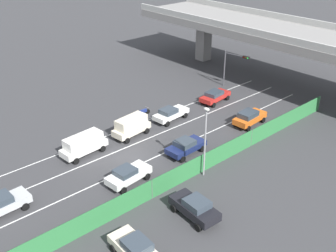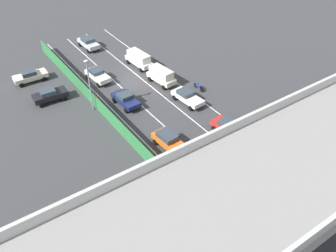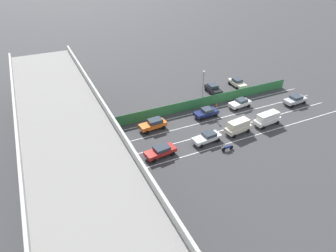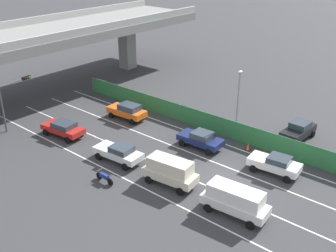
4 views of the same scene
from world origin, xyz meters
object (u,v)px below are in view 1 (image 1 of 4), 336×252
object	(u,v)px
car_sedan_white	(170,113)
parked_sedan_cream	(136,249)
car_van_white	(84,144)
parked_sedan_dark	(195,207)
car_hatchback_white	(128,175)
street_lamp	(205,135)
traffic_light	(233,63)
car_van_cream	(131,126)
car_sedan_red	(215,96)
traffic_cone	(175,174)
motorcycle	(143,112)
car_taxi_orange	(249,117)
car_sedan_navy	(186,146)
car_sedan_silver	(1,204)

from	to	relation	value
car_sedan_white	parked_sedan_cream	size ratio (longest dim) A/B	1.02
car_van_white	parked_sedan_dark	size ratio (longest dim) A/B	1.12
car_hatchback_white	street_lamp	distance (m)	7.68
car_van_white	parked_sedan_dark	xyz separation A→B (m)	(14.09, 1.48, -0.28)
car_sedan_white	traffic_light	size ratio (longest dim) A/B	0.92
parked_sedan_cream	car_sedan_white	bearing A→B (deg)	131.83
car_van_cream	car_van_white	xyz separation A→B (m)	(-0.01, -5.91, -0.03)
car_sedan_red	traffic_cone	world-z (taller)	car_sedan_red
car_sedan_red	car_hatchback_white	world-z (taller)	car_hatchback_white
car_van_white	street_lamp	world-z (taller)	street_lamp
motorcycle	street_lamp	world-z (taller)	street_lamp
car_van_cream	traffic_light	size ratio (longest dim) A/B	0.89
car_sedan_white	street_lamp	size ratio (longest dim) A/B	0.69
car_taxi_orange	car_sedan_navy	bearing A→B (deg)	-91.15
car_sedan_silver	car_taxi_orange	distance (m)	27.50
car_van_white	street_lamp	size ratio (longest dim) A/B	0.72
car_sedan_silver	car_sedan_white	size ratio (longest dim) A/B	0.97
car_taxi_orange	car_hatchback_white	bearing A→B (deg)	-89.82
parked_sedan_dark	street_lamp	distance (m)	6.84
car_sedan_silver	parked_sedan_dark	size ratio (longest dim) A/B	1.03
car_van_cream	parked_sedan_dark	world-z (taller)	car_van_cream
car_sedan_white	car_taxi_orange	bearing A→B (deg)	40.70
car_sedan_silver	motorcycle	xyz separation A→B (m)	(-6.69, 19.81, -0.45)
car_sedan_silver	car_hatchback_white	distance (m)	10.62
car_van_white	street_lamp	distance (m)	12.54
car_sedan_red	parked_sedan_dark	size ratio (longest dim) A/B	1.07
car_taxi_orange	parked_sedan_dark	world-z (taller)	same
car_sedan_white	car_sedan_red	xyz separation A→B (m)	(-0.11, 7.78, 0.00)
car_sedan_white	parked_sedan_cream	distance (m)	21.97
car_hatchback_white	parked_sedan_dark	xyz separation A→B (m)	(7.23, 1.14, 0.06)
car_van_cream	traffic_light	bearing A→B (deg)	95.86
car_sedan_white	motorcycle	bearing A→B (deg)	-153.04
car_van_white	traffic_cone	size ratio (longest dim) A/B	7.07
car_sedan_navy	parked_sedan_cream	distance (m)	14.75
street_lamp	car_van_cream	bearing A→B (deg)	-177.90
car_sedan_silver	car_van_cream	size ratio (longest dim) A/B	1.00
car_van_cream	street_lamp	xyz separation A→B (m)	(10.44, 0.38, 2.91)
car_sedan_white	traffic_cone	distance (m)	11.84
car_sedan_silver	street_lamp	size ratio (longest dim) A/B	0.66
car_hatchback_white	parked_sedan_dark	bearing A→B (deg)	9.00
car_sedan_white	car_van_cream	xyz separation A→B (m)	(0.08, -5.74, 0.39)
traffic_light	street_lamp	world-z (taller)	street_lamp
car_van_cream	parked_sedan_dark	bearing A→B (deg)	-17.47
car_sedan_silver	car_sedan_red	bearing A→B (deg)	97.23
car_hatchback_white	street_lamp	world-z (taller)	street_lamp
car_van_white	motorcycle	bearing A→B (deg)	107.47
car_taxi_orange	traffic_cone	bearing A→B (deg)	-80.87
motorcycle	parked_sedan_dark	world-z (taller)	parked_sedan_dark
car_sedan_silver	car_sedan_navy	distance (m)	17.70
parked_sedan_cream	car_sedan_red	bearing A→B (deg)	121.44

